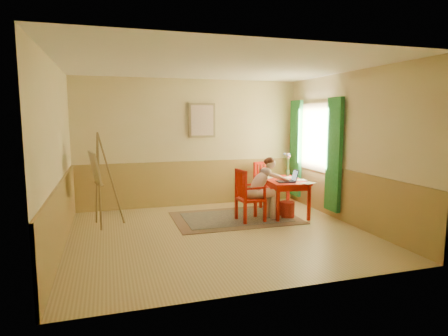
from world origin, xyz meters
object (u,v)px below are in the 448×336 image
object	(u,v)px
laptop	(289,179)
chair_left	(248,196)
table	(284,184)
figure	(263,186)
easel	(97,171)
chair_back	(265,183)

from	to	relation	value
laptop	chair_left	bearing A→B (deg)	-178.97
chair_left	table	bearing A→B (deg)	19.21
table	figure	world-z (taller)	figure
table	laptop	distance (m)	0.33
figure	easel	size ratio (longest dim) A/B	0.71
chair_left	laptop	bearing A→B (deg)	1.03
chair_left	chair_back	distance (m)	1.59
chair_left	figure	bearing A→B (deg)	5.64
chair_back	laptop	xyz separation A→B (m)	(-0.06, -1.29, 0.29)
table	chair_back	world-z (taller)	chair_back
chair_back	laptop	size ratio (longest dim) A/B	2.26
chair_left	chair_back	size ratio (longest dim) A/B	1.05
figure	laptop	distance (m)	0.54
laptop	easel	distance (m)	3.59
table	easel	world-z (taller)	easel
figure	chair_left	bearing A→B (deg)	-174.36
figure	chair_back	bearing A→B (deg)	64.86
chair_left	laptop	world-z (taller)	chair_left
chair_back	easel	size ratio (longest dim) A/B	0.56
figure	laptop	size ratio (longest dim) A/B	2.86
chair_left	figure	size ratio (longest dim) A/B	0.83
chair_left	easel	xyz separation A→B (m)	(-2.70, 0.50, 0.51)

